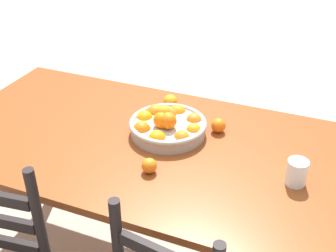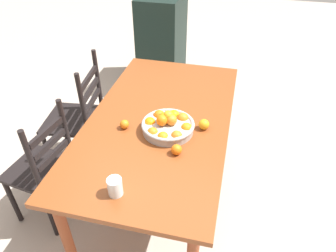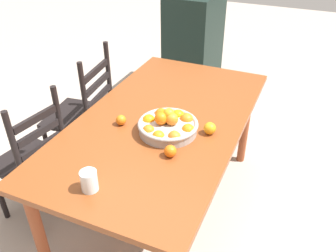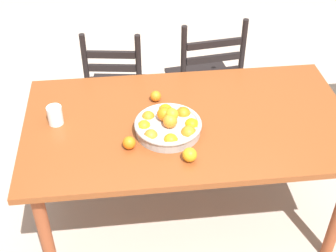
% 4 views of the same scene
% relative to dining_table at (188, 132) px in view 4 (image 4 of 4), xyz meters
% --- Properties ---
extents(ground_plane, '(12.00, 12.00, 0.00)m').
position_rel_dining_table_xyz_m(ground_plane, '(0.00, 0.00, -0.68)').
color(ground_plane, '#AE9F91').
extents(dining_table, '(1.73, 0.95, 0.76)m').
position_rel_dining_table_xyz_m(dining_table, '(0.00, 0.00, 0.00)').
color(dining_table, brown).
rests_on(dining_table, ground).
extents(chair_near_window, '(0.50, 0.50, 1.00)m').
position_rel_dining_table_xyz_m(chair_near_window, '(0.24, 0.77, -0.20)').
color(chair_near_window, black).
rests_on(chair_near_window, ground).
extents(chair_by_cabinet, '(0.44, 0.44, 0.96)m').
position_rel_dining_table_xyz_m(chair_by_cabinet, '(-0.37, 0.74, -0.22)').
color(chair_by_cabinet, black).
rests_on(chair_by_cabinet, ground).
extents(fruit_bowl, '(0.34, 0.34, 0.14)m').
position_rel_dining_table_xyz_m(fruit_bowl, '(-0.12, -0.09, 0.13)').
color(fruit_bowl, '#A29F9B').
rests_on(fruit_bowl, dining_table).
extents(orange_loose_0, '(0.06, 0.06, 0.06)m').
position_rel_dining_table_xyz_m(orange_loose_0, '(-0.16, 0.20, 0.11)').
color(orange_loose_0, orange).
rests_on(orange_loose_0, dining_table).
extents(orange_loose_1, '(0.06, 0.06, 0.06)m').
position_rel_dining_table_xyz_m(orange_loose_1, '(-0.32, -0.19, 0.12)').
color(orange_loose_1, orange).
rests_on(orange_loose_1, dining_table).
extents(orange_loose_2, '(0.07, 0.07, 0.07)m').
position_rel_dining_table_xyz_m(orange_loose_2, '(-0.04, -0.31, 0.12)').
color(orange_loose_2, orange).
rests_on(orange_loose_2, dining_table).
extents(drinking_glass, '(0.08, 0.08, 0.10)m').
position_rel_dining_table_xyz_m(drinking_glass, '(-0.69, 0.05, 0.13)').
color(drinking_glass, silver).
rests_on(drinking_glass, dining_table).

